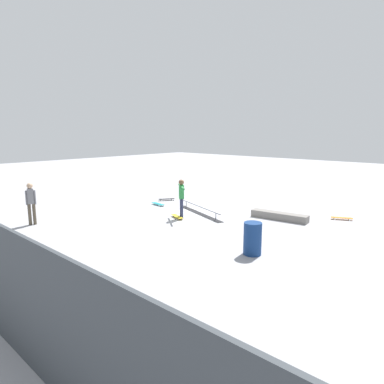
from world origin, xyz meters
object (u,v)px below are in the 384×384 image
bystander_grey_shirt (31,201)px  loose_skateboard_black (167,199)px  skate_ledge (279,216)px  skater_main (181,196)px  trash_bin (253,239)px  grind_rail (200,210)px  loose_skateboard_orange (342,218)px  loose_skateboard_teal (158,204)px  skateboard_main (177,216)px

bystander_grey_shirt → loose_skateboard_black: bystander_grey_shirt is taller
skate_ledge → loose_skateboard_black: size_ratio=2.93×
skater_main → bystander_grey_shirt: 5.64m
skate_ledge → loose_skateboard_black: bearing=3.9°
skate_ledge → trash_bin: size_ratio=2.41×
loose_skateboard_black → grind_rail: bearing=108.1°
loose_skateboard_orange → loose_skateboard_teal: bearing=176.2°
bystander_grey_shirt → grind_rail: bearing=173.5°
grind_rail → loose_skateboard_teal: grind_rail is taller
loose_skateboard_black → loose_skateboard_orange: bearing=140.0°
skater_main → trash_bin: bearing=17.3°
skateboard_main → bystander_grey_shirt: size_ratio=0.51×
skate_ledge → skateboard_main: (3.14, 2.58, -0.07)m
skate_ledge → loose_skateboard_black: (6.02, 0.42, -0.07)m
grind_rail → loose_skateboard_black: (3.05, -0.95, -0.07)m
bystander_grey_shirt → loose_skateboard_orange: (-8.37, -8.51, -0.82)m
bystander_grey_shirt → trash_bin: (-7.80, -2.84, -0.43)m
trash_bin → loose_skateboard_teal: bearing=-20.7°
skater_main → skateboard_main: (0.13, 0.13, -0.84)m
loose_skateboard_teal → loose_skateboard_black: 1.18m
skate_ledge → loose_skateboard_black: 6.04m
bystander_grey_shirt → skate_ledge: bearing=162.8°
skate_ledge → grind_rail: bearing=24.7°
skate_ledge → skateboard_main: bearing=39.4°
skate_ledge → loose_skateboard_black: skate_ledge is taller
skate_ledge → bystander_grey_shirt: 9.50m
loose_skateboard_teal → skater_main: bearing=164.5°
skate_ledge → loose_skateboard_orange: bearing=-138.8°
trash_bin → skater_main: bearing=-20.3°
grind_rail → bystander_grey_shirt: bystander_grey_shirt is taller
skateboard_main → loose_skateboard_teal: size_ratio=1.00×
skater_main → loose_skateboard_black: bearing=-176.6°
skate_ledge → trash_bin: (-1.29, 4.04, 0.33)m
loose_skateboard_orange → bystander_grey_shirt: bearing=-161.2°
skater_main → loose_skateboard_orange: size_ratio=1.96×
skateboard_main → trash_bin: (-4.44, 1.46, 0.39)m
grind_rail → skater_main: skater_main is taller
bystander_grey_shirt → loose_skateboard_black: bearing=-158.1°
skateboard_main → trash_bin: trash_bin is taller
skater_main → loose_skateboard_orange: 6.42m
loose_skateboard_black → bystander_grey_shirt: bearing=31.1°
skateboard_main → loose_skateboard_black: 3.60m
skateboard_main → loose_skateboard_black: bearing=-14.7°
loose_skateboard_orange → skateboard_main: bearing=-166.6°
skate_ledge → skater_main: bearing=39.1°
bystander_grey_shirt → loose_skateboard_teal: 5.56m
skateboard_main → loose_skateboard_teal: same height
skate_ledge → loose_skateboard_teal: 5.70m
skater_main → bystander_grey_shirt: bystander_grey_shirt is taller
skater_main → bystander_grey_shirt: bearing=-90.7°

